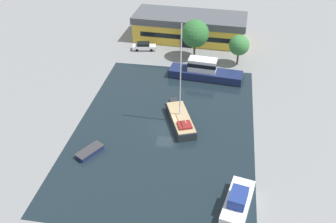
{
  "coord_description": "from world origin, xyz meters",
  "views": [
    {
      "loc": [
        7.53,
        -42.32,
        32.7
      ],
      "look_at": [
        0.0,
        2.8,
        1.0
      ],
      "focal_mm": 40.0,
      "sensor_mm": 36.0,
      "label": 1
    }
  ],
  "objects_px": {
    "parked_car": "(144,46)",
    "sailboat_moored": "(180,119)",
    "motor_cruiser": "(205,71)",
    "cabin_boat": "(238,202)",
    "small_dinghy": "(90,152)",
    "quay_tree_by_water": "(239,45)",
    "quay_tree_near_building": "(195,34)",
    "warehouse_building": "(190,27)"
  },
  "relations": [
    {
      "from": "quay_tree_near_building",
      "to": "parked_car",
      "type": "relative_size",
      "value": 1.57
    },
    {
      "from": "warehouse_building",
      "to": "parked_car",
      "type": "bearing_deg",
      "value": -137.78
    },
    {
      "from": "warehouse_building",
      "to": "parked_car",
      "type": "relative_size",
      "value": 4.85
    },
    {
      "from": "parked_car",
      "to": "cabin_boat",
      "type": "distance_m",
      "value": 42.75
    },
    {
      "from": "quay_tree_by_water",
      "to": "cabin_boat",
      "type": "bearing_deg",
      "value": -89.19
    },
    {
      "from": "quay_tree_by_water",
      "to": "warehouse_building",
      "type": "bearing_deg",
      "value": 135.18
    },
    {
      "from": "warehouse_building",
      "to": "small_dinghy",
      "type": "relative_size",
      "value": 5.71
    },
    {
      "from": "quay_tree_by_water",
      "to": "motor_cruiser",
      "type": "relative_size",
      "value": 0.44
    },
    {
      "from": "sailboat_moored",
      "to": "small_dinghy",
      "type": "xyz_separation_m",
      "value": [
        -10.82,
        -8.66,
        -0.43
      ]
    },
    {
      "from": "quay_tree_by_water",
      "to": "cabin_boat",
      "type": "xyz_separation_m",
      "value": [
        0.49,
        -35.01,
        -2.9
      ]
    },
    {
      "from": "cabin_boat",
      "to": "quay_tree_by_water",
      "type": "bearing_deg",
      "value": 102.65
    },
    {
      "from": "quay_tree_by_water",
      "to": "small_dinghy",
      "type": "height_order",
      "value": "quay_tree_by_water"
    },
    {
      "from": "motor_cruiser",
      "to": "cabin_boat",
      "type": "distance_m",
      "value": 29.48
    },
    {
      "from": "quay_tree_by_water",
      "to": "quay_tree_near_building",
      "type": "bearing_deg",
      "value": 170.27
    },
    {
      "from": "warehouse_building",
      "to": "motor_cruiser",
      "type": "relative_size",
      "value": 1.8
    },
    {
      "from": "quay_tree_near_building",
      "to": "motor_cruiser",
      "type": "relative_size",
      "value": 0.58
    },
    {
      "from": "warehouse_building",
      "to": "parked_car",
      "type": "height_order",
      "value": "warehouse_building"
    },
    {
      "from": "quay_tree_by_water",
      "to": "small_dinghy",
      "type": "relative_size",
      "value": 1.41
    },
    {
      "from": "small_dinghy",
      "to": "motor_cruiser",
      "type": "bearing_deg",
      "value": 89.92
    },
    {
      "from": "warehouse_building",
      "to": "cabin_boat",
      "type": "height_order",
      "value": "warehouse_building"
    },
    {
      "from": "warehouse_building",
      "to": "parked_car",
      "type": "distance_m",
      "value": 10.99
    },
    {
      "from": "small_dinghy",
      "to": "parked_car",
      "type": "bearing_deg",
      "value": 119.67
    },
    {
      "from": "quay_tree_near_building",
      "to": "warehouse_building",
      "type": "bearing_deg",
      "value": 102.73
    },
    {
      "from": "motor_cruiser",
      "to": "cabin_boat",
      "type": "xyz_separation_m",
      "value": [
        6.13,
        -28.83,
        -0.3
      ]
    },
    {
      "from": "parked_car",
      "to": "sailboat_moored",
      "type": "xyz_separation_m",
      "value": [
        10.61,
        -23.4,
        -0.04
      ]
    },
    {
      "from": "parked_car",
      "to": "warehouse_building",
      "type": "bearing_deg",
      "value": 120.29
    },
    {
      "from": "sailboat_moored",
      "to": "small_dinghy",
      "type": "bearing_deg",
      "value": -162.82
    },
    {
      "from": "quay_tree_by_water",
      "to": "small_dinghy",
      "type": "xyz_separation_m",
      "value": [
        -18.78,
        -28.8,
        -3.56
      ]
    },
    {
      "from": "quay_tree_near_building",
      "to": "cabin_boat",
      "type": "relative_size",
      "value": 1.06
    },
    {
      "from": "small_dinghy",
      "to": "cabin_boat",
      "type": "relative_size",
      "value": 0.58
    },
    {
      "from": "quay_tree_by_water",
      "to": "parked_car",
      "type": "height_order",
      "value": "quay_tree_by_water"
    },
    {
      "from": "quay_tree_near_building",
      "to": "motor_cruiser",
      "type": "distance_m",
      "value": 8.83
    },
    {
      "from": "warehouse_building",
      "to": "cabin_boat",
      "type": "relative_size",
      "value": 3.29
    },
    {
      "from": "parked_car",
      "to": "motor_cruiser",
      "type": "distance_m",
      "value": 16.0
    },
    {
      "from": "quay_tree_by_water",
      "to": "sailboat_moored",
      "type": "bearing_deg",
      "value": -111.55
    },
    {
      "from": "warehouse_building",
      "to": "quay_tree_near_building",
      "type": "height_order",
      "value": "quay_tree_near_building"
    },
    {
      "from": "sailboat_moored",
      "to": "small_dinghy",
      "type": "distance_m",
      "value": 13.86
    },
    {
      "from": "quay_tree_by_water",
      "to": "motor_cruiser",
      "type": "xyz_separation_m",
      "value": [
        -5.64,
        -6.17,
        -2.6
      ]
    },
    {
      "from": "warehouse_building",
      "to": "sailboat_moored",
      "type": "bearing_deg",
      "value": -83.14
    },
    {
      "from": "warehouse_building",
      "to": "parked_car",
      "type": "xyz_separation_m",
      "value": [
        -8.33,
        -6.91,
        -1.89
      ]
    },
    {
      "from": "motor_cruiser",
      "to": "small_dinghy",
      "type": "distance_m",
      "value": 26.18
    },
    {
      "from": "warehouse_building",
      "to": "small_dinghy",
      "type": "xyz_separation_m",
      "value": [
        -8.55,
        -38.96,
        -2.35
      ]
    }
  ]
}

